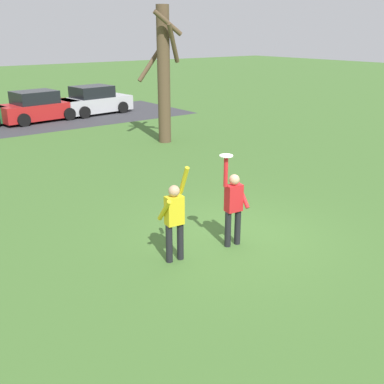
# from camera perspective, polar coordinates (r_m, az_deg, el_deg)

# --- Properties ---
(ground_plane) EXTENTS (120.00, 120.00, 0.00)m
(ground_plane) POSITION_cam_1_polar(r_m,az_deg,el_deg) (10.78, 5.47, -5.55)
(ground_plane) COLOR #426B2D
(person_catcher) EXTENTS (0.56, 0.49, 2.08)m
(person_catcher) POSITION_cam_1_polar(r_m,az_deg,el_deg) (9.99, 5.19, -1.48)
(person_catcher) COLOR black
(person_catcher) RESTS_ON ground_plane
(person_defender) EXTENTS (0.58, 0.49, 2.04)m
(person_defender) POSITION_cam_1_polar(r_m,az_deg,el_deg) (9.28, -2.20, -3.10)
(person_defender) COLOR black
(person_defender) RESTS_ON ground_plane
(frisbee_disc) EXTENTS (0.28, 0.28, 0.02)m
(frisbee_disc) POSITION_cam_1_polar(r_m,az_deg,el_deg) (9.53, 4.27, 4.52)
(frisbee_disc) COLOR white
(frisbee_disc) RESTS_ON person_catcher
(parked_car_red) EXTENTS (4.28, 2.39, 1.59)m
(parked_car_red) POSITION_cam_1_polar(r_m,az_deg,el_deg) (25.89, -18.63, 9.95)
(parked_car_red) COLOR red
(parked_car_red) RESTS_ON ground_plane
(parked_car_silver) EXTENTS (4.28, 2.39, 1.59)m
(parked_car_silver) POSITION_cam_1_polar(r_m,az_deg,el_deg) (27.42, -12.05, 11.00)
(parked_car_silver) COLOR #BCBCC1
(parked_car_silver) RESTS_ON ground_plane
(parking_strip) EXTENTS (20.27, 6.40, 0.01)m
(parking_strip) POSITION_cam_1_polar(r_m,az_deg,el_deg) (25.51, -22.45, 7.72)
(parking_strip) COLOR #38383D
(parking_strip) RESTS_ON ground_plane
(bare_tree_tall) EXTENTS (1.66, 1.65, 5.53)m
(bare_tree_tall) POSITION_cam_1_polar(r_m,az_deg,el_deg) (19.55, -3.54, 14.56)
(bare_tree_tall) COLOR brown
(bare_tree_tall) RESTS_ON ground_plane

